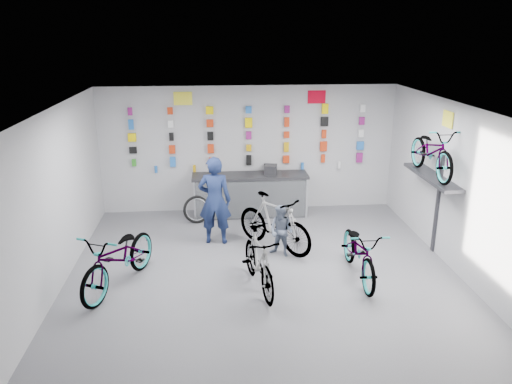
{
  "coord_description": "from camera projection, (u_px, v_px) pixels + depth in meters",
  "views": [
    {
      "loc": [
        -0.84,
        -7.59,
        4.23
      ],
      "look_at": [
        -0.05,
        1.4,
        1.27
      ],
      "focal_mm": 35.0,
      "sensor_mm": 36.0,
      "label": 1
    }
  ],
  "objects": [
    {
      "name": "floor",
      "position": [
        266.0,
        287.0,
        8.57
      ],
      "size": [
        8.0,
        8.0,
        0.0
      ],
      "primitive_type": "plane",
      "color": "#525156",
      "rests_on": "ground"
    },
    {
      "name": "clerk",
      "position": [
        215.0,
        200.0,
        10.12
      ],
      "size": [
        0.72,
        0.52,
        1.84
      ],
      "primitive_type": "imported",
      "rotation": [
        0.0,
        0.0,
        3.02
      ],
      "color": "#16224A",
      "rests_on": "floor"
    },
    {
      "name": "spare_wheel",
      "position": [
        197.0,
        209.0,
        11.37
      ],
      "size": [
        0.66,
        0.35,
        0.63
      ],
      "rotation": [
        0.0,
        0.0,
        0.25
      ],
      "color": "black",
      "rests_on": "floor"
    },
    {
      "name": "bike_service",
      "position": [
        274.0,
        222.0,
        9.92
      ],
      "size": [
        1.65,
        1.77,
        1.14
      ],
      "primitive_type": "imported",
      "rotation": [
        0.0,
        0.0,
        0.72
      ],
      "color": "gray",
      "rests_on": "floor"
    },
    {
      "name": "ceiling",
      "position": [
        267.0,
        113.0,
        7.64
      ],
      "size": [
        8.0,
        8.0,
        0.0
      ],
      "primitive_type": "plane",
      "rotation": [
        3.14,
        0.0,
        0.0
      ],
      "color": "white",
      "rests_on": "wall_back"
    },
    {
      "name": "merch_wall",
      "position": [
        253.0,
        138.0,
        11.74
      ],
      "size": [
        5.57,
        0.08,
        1.57
      ],
      "color": "#2D8C24",
      "rests_on": "wall_back"
    },
    {
      "name": "customer",
      "position": [
        281.0,
        231.0,
        9.65
      ],
      "size": [
        0.63,
        0.6,
        1.02
      ],
      "primitive_type": "imported",
      "rotation": [
        0.0,
        0.0,
        -0.62
      ],
      "color": "slate",
      "rests_on": "floor"
    },
    {
      "name": "counter",
      "position": [
        250.0,
        195.0,
        11.77
      ],
      "size": [
        2.7,
        0.66,
        1.0
      ],
      "color": "black",
      "rests_on": "floor"
    },
    {
      "name": "sign_side",
      "position": [
        448.0,
        119.0,
        9.17
      ],
      "size": [
        0.02,
        0.4,
        0.3
      ],
      "primitive_type": "cube",
      "color": "#FFF537",
      "rests_on": "wall_right"
    },
    {
      "name": "wall_left",
      "position": [
        45.0,
        212.0,
        7.81
      ],
      "size": [
        0.0,
        8.0,
        8.0
      ],
      "primitive_type": "plane",
      "rotation": [
        1.57,
        0.0,
        1.57
      ],
      "color": "#B2B2B4",
      "rests_on": "floor"
    },
    {
      "name": "register",
      "position": [
        271.0,
        169.0,
        11.63
      ],
      "size": [
        0.33,
        0.35,
        0.22
      ],
      "primitive_type": "cube",
      "rotation": [
        0.0,
        0.0,
        -0.19
      ],
      "color": "black",
      "rests_on": "counter"
    },
    {
      "name": "bike_left",
      "position": [
        119.0,
        258.0,
        8.43
      ],
      "size": [
        1.5,
        2.21,
        1.1
      ],
      "primitive_type": "imported",
      "rotation": [
        0.0,
        0.0,
        -0.41
      ],
      "color": "gray",
      "rests_on": "floor"
    },
    {
      "name": "wall_front",
      "position": [
        316.0,
        360.0,
        4.32
      ],
      "size": [
        7.0,
        0.0,
        7.0
      ],
      "primitive_type": "plane",
      "rotation": [
        -1.57,
        0.0,
        0.0
      ],
      "color": "#B2B2B4",
      "rests_on": "floor"
    },
    {
      "name": "bike_center",
      "position": [
        259.0,
        261.0,
        8.38
      ],
      "size": [
        0.79,
        1.78,
        1.04
      ],
      "primitive_type": "imported",
      "rotation": [
        0.0,
        0.0,
        0.18
      ],
      "color": "gray",
      "rests_on": "floor"
    },
    {
      "name": "sign_left",
      "position": [
        183.0,
        99.0,
        11.37
      ],
      "size": [
        0.42,
        0.02,
        0.3
      ],
      "primitive_type": "cube",
      "color": "#FFF537",
      "rests_on": "wall_back"
    },
    {
      "name": "wall_back",
      "position": [
        249.0,
        149.0,
        11.89
      ],
      "size": [
        7.0,
        0.0,
        7.0
      ],
      "primitive_type": "plane",
      "rotation": [
        1.57,
        0.0,
        0.0
      ],
      "color": "#B2B2B4",
      "rests_on": "floor"
    },
    {
      "name": "wall_right",
      "position": [
        473.0,
        199.0,
        8.4
      ],
      "size": [
        0.0,
        8.0,
        8.0
      ],
      "primitive_type": "plane",
      "rotation": [
        1.57,
        0.0,
        -1.57
      ],
      "color": "#B2B2B4",
      "rests_on": "floor"
    },
    {
      "name": "bike_right",
      "position": [
        360.0,
        252.0,
        8.78
      ],
      "size": [
        0.67,
        1.91,
        1.0
      ],
      "primitive_type": "imported",
      "rotation": [
        0.0,
        0.0,
        -0.01
      ],
      "color": "gray",
      "rests_on": "floor"
    },
    {
      "name": "wall_bracket",
      "position": [
        433.0,
        181.0,
        9.53
      ],
      "size": [
        0.39,
        1.9,
        2.0
      ],
      "color": "#333338",
      "rests_on": "wall_right"
    },
    {
      "name": "sign_right",
      "position": [
        317.0,
        97.0,
        11.63
      ],
      "size": [
        0.42,
        0.02,
        0.3
      ],
      "primitive_type": "cube",
      "color": "red",
      "rests_on": "wall_back"
    },
    {
      "name": "bike_wall",
      "position": [
        432.0,
        151.0,
        9.34
      ],
      "size": [
        0.63,
        1.8,
        0.95
      ],
      "primitive_type": "imported",
      "color": "gray",
      "rests_on": "wall_bracket"
    }
  ]
}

